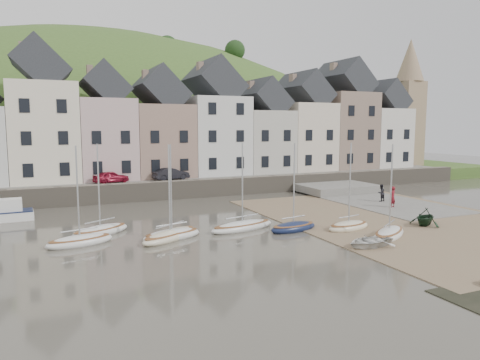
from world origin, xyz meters
name	(u,v)px	position (x,y,z in m)	size (l,w,h in m)	color
ground	(276,234)	(0.00, 0.00, 0.00)	(160.00, 160.00, 0.00)	#454136
quay_land	(161,175)	(0.00, 32.00, 0.75)	(90.00, 30.00, 1.50)	#3E5C24
quay_street	(186,178)	(0.00, 20.50, 1.55)	(70.00, 7.00, 0.10)	slate
seawall	(196,188)	(0.00, 17.00, 0.90)	(70.00, 1.20, 1.80)	slate
beach	(401,220)	(11.00, 0.00, 0.03)	(18.00, 26.00, 0.06)	#80674D
slipway	(373,200)	(15.00, 8.00, 0.06)	(8.00, 18.00, 0.12)	slate
hillside	(101,259)	(-5.00, 60.00, -17.99)	(134.40, 84.00, 84.00)	#3E5C24
townhouse_terrace	(191,125)	(1.76, 24.00, 7.32)	(61.05, 8.00, 13.93)	silver
church_spire	(409,99)	(34.55, 24.00, 11.06)	(4.00, 4.00, 18.00)	#997F60
sailboat_0	(100,231)	(-10.88, 4.63, 0.26)	(4.54, 3.52, 6.32)	white
sailboat_1	(80,241)	(-12.36, 2.37, 0.27)	(4.34, 2.44, 6.32)	white
sailboat_2	(170,235)	(-6.91, 1.51, 0.26)	(4.92, 4.03, 6.32)	beige
sailboat_3	(172,235)	(-6.78, 1.60, 0.27)	(4.27, 2.39, 6.32)	white
sailboat_4	(242,226)	(-1.57, 2.03, 0.26)	(5.43, 2.70, 6.32)	white
sailboat_5	(293,227)	(1.58, 0.34, 0.27)	(4.00, 2.15, 6.32)	#151F42
sailboat_6	(389,233)	(6.35, -3.84, 0.26)	(4.58, 3.71, 6.32)	white
sailboat_7	(349,226)	(5.27, -1.00, 0.27)	(3.82, 2.13, 6.32)	beige
motorboat_2	(4,213)	(-17.11, 12.03, 0.58)	(4.50, 2.00, 1.70)	white
rowboat_white	(369,241)	(3.50, -5.29, 0.38)	(2.22, 3.10, 0.64)	silver
rowboat_green	(425,217)	(11.00, -2.38, 0.71)	(2.12, 2.46, 1.30)	black
person_red	(392,197)	(13.82, 4.06, 1.04)	(0.67, 0.44, 1.85)	maroon
person_dark	(381,193)	(15.01, 6.87, 0.94)	(0.79, 0.62, 1.63)	black
car_left	(111,177)	(-8.07, 19.50, 2.19)	(1.40, 3.48, 1.19)	maroon
car_right	(171,174)	(-1.95, 19.50, 2.23)	(1.34, 3.83, 1.26)	black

